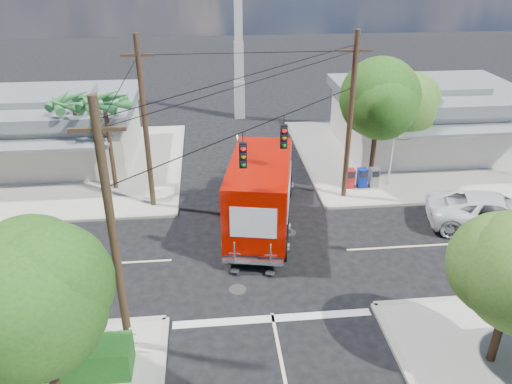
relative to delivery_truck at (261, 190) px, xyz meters
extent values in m
plane|color=black|center=(-0.33, -2.72, -1.92)|extent=(120.00, 120.00, 0.00)
cube|color=#ADA79C|center=(10.67, 8.28, -1.85)|extent=(14.00, 14.00, 0.14)
cube|color=#A5A092|center=(3.67, 8.28, -1.85)|extent=(0.25, 14.00, 0.14)
cube|color=#A5A092|center=(10.67, 1.28, -1.85)|extent=(14.00, 0.25, 0.14)
cube|color=#ADA79C|center=(-11.33, 8.28, -1.85)|extent=(14.00, 14.00, 0.14)
cube|color=#A5A092|center=(-4.33, 8.28, -1.85)|extent=(0.25, 14.00, 0.14)
cube|color=#A5A092|center=(-11.33, 1.28, -1.85)|extent=(14.00, 0.25, 0.14)
cube|color=beige|center=(-0.33, 7.28, -1.92)|extent=(0.12, 12.00, 0.01)
cube|color=beige|center=(9.67, -2.72, -1.92)|extent=(12.00, 0.12, 0.01)
cube|color=beige|center=(-10.33, -2.72, -1.92)|extent=(12.00, 0.12, 0.01)
cube|color=silver|center=(-0.33, -7.02, -1.92)|extent=(7.50, 0.40, 0.01)
cube|color=silver|center=(12.17, 9.28, -0.08)|extent=(11.00, 8.00, 3.40)
cube|color=slate|center=(12.17, 9.28, 1.97)|extent=(11.80, 8.80, 0.70)
cube|color=slate|center=(12.17, 9.28, 2.47)|extent=(6.05, 4.40, 0.50)
cube|color=slate|center=(12.17, 4.38, 1.12)|extent=(9.90, 1.80, 0.15)
cylinder|color=silver|center=(7.77, 3.58, -0.33)|extent=(0.12, 0.12, 2.90)
cube|color=beige|center=(-12.33, 9.78, -0.18)|extent=(10.00, 8.00, 3.20)
cube|color=slate|center=(-12.33, 9.78, 1.77)|extent=(10.80, 8.80, 0.70)
cube|color=slate|center=(-12.33, 9.78, 2.27)|extent=(5.50, 4.40, 0.50)
cube|color=slate|center=(-12.33, 4.88, 0.92)|extent=(9.00, 1.80, 0.15)
cylinder|color=silver|center=(-8.33, 4.08, -0.43)|extent=(0.12, 0.12, 2.70)
cube|color=silver|center=(0.17, 17.28, -0.42)|extent=(0.80, 0.80, 3.00)
cube|color=silver|center=(0.17, 17.28, 2.58)|extent=(0.70, 0.70, 3.00)
cube|color=silver|center=(0.17, 17.28, 5.58)|extent=(0.60, 0.60, 3.00)
cylinder|color=#422D1C|center=(-7.33, -10.22, 0.07)|extent=(0.28, 0.28, 3.71)
sphere|color=#1F4815|center=(-7.33, -10.22, 2.39)|extent=(3.71, 3.71, 3.71)
sphere|color=#1F4815|center=(-7.73, -10.02, 2.62)|extent=(3.02, 3.02, 3.02)
sphere|color=#1F4815|center=(-6.98, -10.52, 2.28)|extent=(3.25, 3.25, 3.25)
cylinder|color=#422D1C|center=(6.87, 4.08, 0.26)|extent=(0.28, 0.28, 4.10)
sphere|color=#1F4815|center=(6.87, 4.08, 2.82)|extent=(4.10, 4.10, 4.10)
sphere|color=#1F4815|center=(6.47, 4.28, 3.08)|extent=(3.33, 3.33, 3.33)
sphere|color=#1F4815|center=(7.22, 3.78, 2.70)|extent=(3.58, 3.58, 3.58)
cylinder|color=#422D1C|center=(9.47, 6.28, 0.01)|extent=(0.28, 0.28, 3.58)
sphere|color=#376219|center=(9.47, 6.28, 2.25)|extent=(3.58, 3.58, 3.58)
sphere|color=#376219|center=(9.07, 6.48, 2.47)|extent=(2.91, 2.91, 2.91)
sphere|color=#376219|center=(9.82, 5.98, 2.14)|extent=(3.14, 3.14, 3.14)
cylinder|color=#422D1C|center=(6.67, -9.92, -0.06)|extent=(0.28, 0.28, 3.46)
sphere|color=#376219|center=(6.27, -9.72, 2.32)|extent=(2.81, 2.81, 2.81)
cylinder|color=#422D1C|center=(-7.83, 4.78, 0.72)|extent=(0.24, 0.24, 5.00)
cone|color=#2A6C31|center=(-6.93, 4.78, 3.32)|extent=(0.50, 2.06, 0.98)
cone|color=#2A6C31|center=(-7.27, 5.49, 3.32)|extent=(1.92, 1.68, 0.98)
cone|color=#2A6C31|center=(-8.03, 5.66, 3.32)|extent=(2.12, 0.95, 0.98)
cone|color=#2A6C31|center=(-8.64, 5.17, 3.32)|extent=(1.34, 2.07, 0.98)
cone|color=#2A6C31|center=(-8.64, 4.39, 3.32)|extent=(1.34, 2.07, 0.98)
cone|color=#2A6C31|center=(-8.03, 3.90, 3.32)|extent=(2.12, 0.95, 0.98)
cone|color=#2A6C31|center=(-7.27, 4.08, 3.32)|extent=(1.92, 1.68, 0.98)
cylinder|color=#422D1C|center=(-9.83, 6.28, 0.52)|extent=(0.24, 0.24, 4.60)
cone|color=#2A6C31|center=(-8.93, 6.28, 2.92)|extent=(0.50, 2.06, 0.98)
cone|color=#2A6C31|center=(-9.27, 6.99, 2.92)|extent=(1.92, 1.68, 0.98)
cone|color=#2A6C31|center=(-10.03, 7.16, 2.92)|extent=(2.12, 0.95, 0.98)
cone|color=#2A6C31|center=(-10.64, 6.67, 2.92)|extent=(1.34, 2.07, 0.98)
cone|color=#2A6C31|center=(-10.64, 5.89, 2.92)|extent=(1.34, 2.07, 0.98)
cone|color=#2A6C31|center=(-10.03, 5.40, 2.92)|extent=(2.12, 0.95, 0.98)
cone|color=#2A6C31|center=(-9.27, 5.58, 2.92)|extent=(1.92, 1.68, 0.98)
cylinder|color=#473321|center=(-5.53, -7.92, 2.58)|extent=(0.28, 0.28, 9.00)
cube|color=#473321|center=(-5.53, -7.92, 6.08)|extent=(1.60, 0.12, 0.12)
cylinder|color=#473321|center=(4.87, 2.48, 2.58)|extent=(0.28, 0.28, 9.00)
cube|color=#473321|center=(4.87, 2.48, 6.08)|extent=(1.60, 0.12, 0.12)
cylinder|color=#473321|center=(-5.53, 2.48, 2.58)|extent=(0.28, 0.28, 9.00)
cube|color=#473321|center=(-5.53, 2.48, 6.08)|extent=(1.60, 0.12, 0.12)
cylinder|color=black|center=(-0.33, -2.72, 4.28)|extent=(10.43, 10.43, 0.04)
cube|color=black|center=(-1.13, -3.52, 3.33)|extent=(0.30, 0.24, 1.05)
sphere|color=red|center=(-1.13, -3.66, 3.66)|extent=(0.20, 0.20, 0.20)
cube|color=black|center=(0.77, -1.62, 3.33)|extent=(0.30, 0.24, 1.05)
sphere|color=red|center=(0.77, -1.76, 3.66)|extent=(0.20, 0.20, 0.20)
cube|color=silver|center=(-8.13, -8.32, -1.43)|extent=(5.94, 0.05, 0.08)
cube|color=silver|center=(-8.13, -8.32, -1.03)|extent=(5.94, 0.05, 0.08)
cube|color=silver|center=(-5.33, -8.32, -1.28)|extent=(0.09, 0.06, 1.00)
cube|color=#164714|center=(-8.33, -9.12, -1.23)|extent=(6.20, 1.20, 1.10)
cube|color=maroon|center=(5.47, 3.48, -1.23)|extent=(0.50, 0.50, 1.10)
cube|color=navy|center=(6.17, 3.48, -1.23)|extent=(0.50, 0.50, 1.10)
cube|color=slate|center=(6.87, 3.48, -1.23)|extent=(0.50, 0.50, 1.10)
cube|color=black|center=(0.03, 0.17, -1.33)|extent=(4.08, 8.76, 0.27)
cube|color=#B40C00|center=(0.67, 3.41, -0.46)|extent=(2.90, 2.31, 2.38)
cube|color=black|center=(0.82, 4.15, -0.03)|extent=(2.28, 0.71, 1.03)
cube|color=silver|center=(0.86, 4.36, -1.22)|extent=(2.47, 0.61, 0.38)
cube|color=#B40C00|center=(-0.16, -0.79, 0.29)|extent=(3.87, 6.68, 3.14)
cube|color=white|center=(1.19, -1.05, 0.46)|extent=(0.78, 3.83, 1.41)
cube|color=white|center=(-1.50, -0.52, 0.46)|extent=(0.78, 3.83, 1.41)
cube|color=white|center=(-0.77, -3.89, 0.46)|extent=(1.92, 0.40, 1.41)
cube|color=silver|center=(-0.79, -4.03, -1.33)|extent=(2.60, 0.77, 0.19)
cube|color=silver|center=(-1.57, -4.02, -0.90)|extent=(0.49, 0.16, 1.08)
cube|color=silver|center=(-0.08, -4.31, -0.90)|extent=(0.49, 0.16, 1.08)
cylinder|color=black|center=(-0.58, 3.49, -1.33)|extent=(0.57, 1.23, 1.19)
cylinder|color=black|center=(1.86, 3.01, -1.33)|extent=(0.57, 1.23, 1.19)
cylinder|color=black|center=(-1.80, -2.67, -1.33)|extent=(0.57, 1.23, 1.19)
cylinder|color=black|center=(0.65, -3.15, -1.33)|extent=(0.57, 1.23, 1.19)
imported|color=silver|center=(11.27, -1.50, -1.05)|extent=(6.80, 4.42, 1.74)
camera|label=1|loc=(-2.45, -21.53, 10.74)|focal=35.00mm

